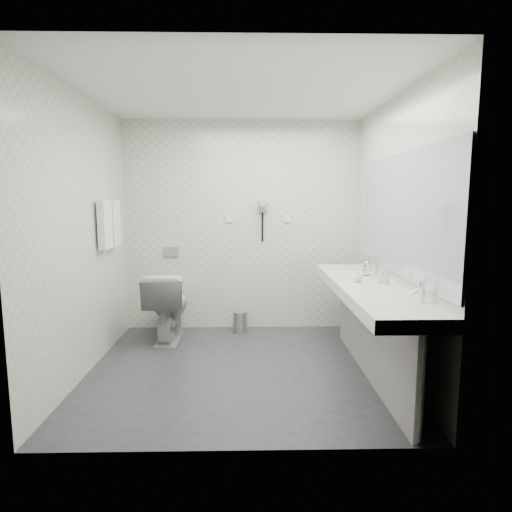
{
  "coord_description": "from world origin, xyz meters",
  "views": [
    {
      "loc": [
        0.07,
        -3.78,
        1.59
      ],
      "look_at": [
        0.15,
        0.15,
        1.05
      ],
      "focal_mm": 29.53,
      "sensor_mm": 36.0,
      "label": 1
    }
  ],
  "objects": [
    {
      "name": "floor",
      "position": [
        0.0,
        0.0,
        0.0
      ],
      "size": [
        2.8,
        2.8,
        0.0
      ],
      "primitive_type": "plane",
      "color": "#2D2C32",
      "rests_on": "ground"
    },
    {
      "name": "ceiling",
      "position": [
        0.0,
        0.0,
        2.5
      ],
      "size": [
        2.8,
        2.8,
        0.0
      ],
      "primitive_type": "plane",
      "rotation": [
        3.14,
        0.0,
        0.0
      ],
      "color": "silver",
      "rests_on": "wall_back"
    },
    {
      "name": "wall_back",
      "position": [
        0.0,
        1.3,
        1.25
      ],
      "size": [
        2.8,
        0.0,
        2.8
      ],
      "primitive_type": "plane",
      "rotation": [
        1.57,
        0.0,
        0.0
      ],
      "color": "beige",
      "rests_on": "floor"
    },
    {
      "name": "wall_front",
      "position": [
        0.0,
        -1.3,
        1.25
      ],
      "size": [
        2.8,
        0.0,
        2.8
      ],
      "primitive_type": "plane",
      "rotation": [
        -1.57,
        0.0,
        0.0
      ],
      "color": "beige",
      "rests_on": "floor"
    },
    {
      "name": "wall_left",
      "position": [
        -1.4,
        0.0,
        1.25
      ],
      "size": [
        0.0,
        2.6,
        2.6
      ],
      "primitive_type": "plane",
      "rotation": [
        1.57,
        0.0,
        1.57
      ],
      "color": "beige",
      "rests_on": "floor"
    },
    {
      "name": "wall_right",
      "position": [
        1.4,
        0.0,
        1.25
      ],
      "size": [
        0.0,
        2.6,
        2.6
      ],
      "primitive_type": "plane",
      "rotation": [
        1.57,
        0.0,
        -1.57
      ],
      "color": "beige",
      "rests_on": "floor"
    },
    {
      "name": "vanity_counter",
      "position": [
        1.12,
        -0.2,
        0.8
      ],
      "size": [
        0.55,
        2.2,
        0.1
      ],
      "primitive_type": "cube",
      "color": "silver",
      "rests_on": "floor"
    },
    {
      "name": "vanity_panel",
      "position": [
        1.15,
        -0.2,
        0.38
      ],
      "size": [
        0.03,
        2.15,
        0.75
      ],
      "primitive_type": "cube",
      "color": "gray",
      "rests_on": "floor"
    },
    {
      "name": "vanity_post_near",
      "position": [
        1.18,
        -1.24,
        0.38
      ],
      "size": [
        0.06,
        0.06,
        0.75
      ],
      "primitive_type": "cylinder",
      "color": "silver",
      "rests_on": "floor"
    },
    {
      "name": "vanity_post_far",
      "position": [
        1.18,
        0.84,
        0.38
      ],
      "size": [
        0.06,
        0.06,
        0.75
      ],
      "primitive_type": "cylinder",
      "color": "silver",
      "rests_on": "floor"
    },
    {
      "name": "mirror",
      "position": [
        1.39,
        -0.2,
        1.45
      ],
      "size": [
        0.02,
        2.2,
        1.05
      ],
      "primitive_type": "cube",
      "color": "#B2BCC6",
      "rests_on": "wall_right"
    },
    {
      "name": "basin_near",
      "position": [
        1.12,
        -0.85,
        0.83
      ],
      "size": [
        0.4,
        0.31,
        0.05
      ],
      "primitive_type": "ellipsoid",
      "color": "white",
      "rests_on": "vanity_counter"
    },
    {
      "name": "basin_far",
      "position": [
        1.12,
        0.45,
        0.83
      ],
      "size": [
        0.4,
        0.31,
        0.05
      ],
      "primitive_type": "ellipsoid",
      "color": "white",
      "rests_on": "vanity_counter"
    },
    {
      "name": "faucet_near",
      "position": [
        1.32,
        -0.85,
        0.92
      ],
      "size": [
        0.04,
        0.04,
        0.15
      ],
      "primitive_type": "cylinder",
      "color": "silver",
      "rests_on": "vanity_counter"
    },
    {
      "name": "faucet_far",
      "position": [
        1.32,
        0.45,
        0.92
      ],
      "size": [
        0.04,
        0.04,
        0.15
      ],
      "primitive_type": "cylinder",
      "color": "silver",
      "rests_on": "vanity_counter"
    },
    {
      "name": "soap_bottle_a",
      "position": [
        1.27,
        -0.21,
        0.9
      ],
      "size": [
        0.05,
        0.05,
        0.09
      ],
      "primitive_type": "imported",
      "rotation": [
        0.0,
        0.0,
        0.24
      ],
      "color": "beige",
      "rests_on": "vanity_counter"
    },
    {
      "name": "soap_bottle_b",
      "position": [
        1.05,
        -0.11,
        0.9
      ],
      "size": [
        0.1,
        0.1,
        0.09
      ],
      "primitive_type": "imported",
      "rotation": [
        0.0,
        0.0,
        -0.91
      ],
      "color": "beige",
      "rests_on": "vanity_counter"
    },
    {
      "name": "soap_bottle_c",
      "position": [
        1.24,
        -0.17,
        0.91
      ],
      "size": [
        0.06,
        0.06,
        0.12
      ],
      "primitive_type": "imported",
      "rotation": [
        0.0,
        0.0,
        -0.23
      ],
      "color": "beige",
      "rests_on": "vanity_counter"
    },
    {
      "name": "glass_left",
      "position": [
        1.3,
        0.1,
        0.9
      ],
      "size": [
        0.07,
        0.07,
        0.1
      ],
      "primitive_type": "cylinder",
      "rotation": [
        0.0,
        0.0,
        -0.42
      ],
      "color": "silver",
      "rests_on": "vanity_counter"
    },
    {
      "name": "glass_right",
      "position": [
        1.22,
        0.2,
        0.91
      ],
      "size": [
        0.07,
        0.07,
        0.12
      ],
      "primitive_type": "cylinder",
      "rotation": [
        0.0,
        0.0,
        0.14
      ],
      "color": "silver",
      "rests_on": "vanity_counter"
    },
    {
      "name": "toilet",
      "position": [
        -0.83,
        0.85,
        0.39
      ],
      "size": [
        0.44,
        0.77,
        0.78
      ],
      "primitive_type": "imported",
      "rotation": [
        0.0,
        0.0,
        3.14
      ],
      "color": "white",
      "rests_on": "floor"
    },
    {
      "name": "flush_plate",
      "position": [
        -0.85,
        1.29,
        0.95
      ],
      "size": [
        0.18,
        0.02,
        0.12
      ],
      "primitive_type": "cube",
      "color": "#B2B5BA",
      "rests_on": "wall_back"
    },
    {
      "name": "pedal_bin",
      "position": [
        -0.02,
        1.09,
        0.12
      ],
      "size": [
        0.19,
        0.19,
        0.24
      ],
      "primitive_type": "cylinder",
      "rotation": [
        0.0,
        0.0,
        0.1
      ],
      "color": "#B2B5BA",
      "rests_on": "floor"
    },
    {
      "name": "bin_lid",
      "position": [
        -0.02,
        1.09,
        0.25
      ],
      "size": [
        0.17,
        0.17,
        0.02
      ],
      "primitive_type": "cylinder",
      "color": "#B2B5BA",
      "rests_on": "pedal_bin"
    },
    {
      "name": "towel_rail",
      "position": [
        -1.35,
        0.55,
        1.55
      ],
      "size": [
        0.02,
        0.62,
        0.02
      ],
      "primitive_type": "cylinder",
      "rotation": [
        1.57,
        0.0,
        0.0
      ],
      "color": "silver",
      "rests_on": "wall_left"
    },
    {
      "name": "towel_near",
      "position": [
        -1.34,
        0.41,
        1.33
      ],
      "size": [
        0.07,
        0.24,
        0.48
      ],
      "primitive_type": "cube",
      "color": "white",
      "rests_on": "towel_rail"
    },
    {
      "name": "towel_far",
      "position": [
        -1.34,
        0.69,
        1.33
      ],
      "size": [
        0.07,
        0.24,
        0.48
      ],
      "primitive_type": "cube",
      "color": "white",
      "rests_on": "towel_rail"
    },
    {
      "name": "dryer_cradle",
      "position": [
        0.25,
        1.27,
        1.5
      ],
      "size": [
        0.1,
        0.04,
        0.14
      ],
      "primitive_type": "cube",
      "color": "#98989E",
      "rests_on": "wall_back"
    },
    {
      "name": "dryer_barrel",
      "position": [
        0.25,
        1.2,
        1.53
      ],
      "size": [
        0.08,
        0.14,
        0.08
      ],
      "primitive_type": "cylinder",
      "rotation": [
        1.57,
        0.0,
        0.0
      ],
      "color": "#98989E",
      "rests_on": "dryer_cradle"
    },
    {
      "name": "dryer_cord",
      "position": [
        0.25,
        1.26,
        1.25
      ],
      "size": [
        0.02,
        0.02,
        0.35
      ],
      "primitive_type": "cylinder",
      "color": "black",
      "rests_on": "dryer_cradle"
    },
    {
      "name": "switch_plate_a",
      "position": [
        -0.15,
        1.29,
        1.35
      ],
      "size": [
        0.09,
        0.02,
        0.09
      ],
      "primitive_type": "cube",
      "color": "white",
      "rests_on": "wall_back"
    },
    {
      "name": "switch_plate_b",
      "position": [
        0.55,
        1.29,
        1.35
      ],
      "size": [
        0.09,
        0.02,
        0.09
      ],
      "primitive_type": "cube",
      "color": "white",
      "rests_on": "wall_back"
    }
  ]
}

